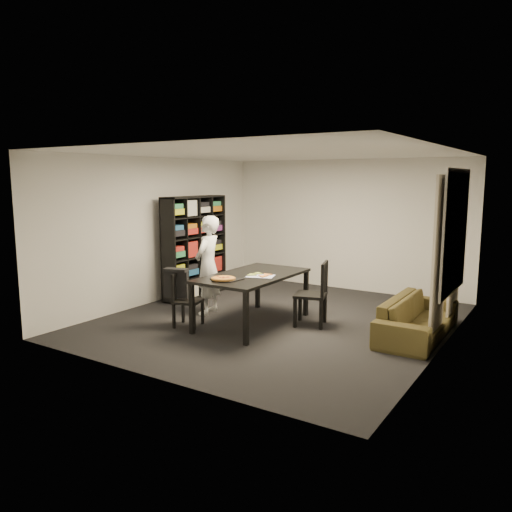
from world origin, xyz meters
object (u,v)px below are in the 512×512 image
Objects in this scene: person at (208,265)px; sofa at (418,318)px; chair_left at (183,296)px; chair_right at (317,289)px; dining_table at (252,279)px; baking_tray at (227,279)px; bookshelf at (195,247)px; pepperoni_pizza at (223,278)px.

sofa is (3.27, 0.61, -0.54)m from person.
chair_left is at bearing 113.88° from sofa.
chair_right is at bearing -72.93° from chair_left.
baking_tray is at bearing -101.74° from dining_table.
bookshelf is at bearing -116.77° from chair_right.
chair_right is 0.52× the size of sofa.
pepperoni_pizza is (-0.00, -0.09, 0.02)m from baking_tray.
chair_left is 0.83× the size of chair_right.
baking_tray is (-0.97, -0.97, 0.22)m from chair_right.
dining_table is at bearing 107.80° from sofa.
dining_table is 0.99m from chair_right.
person is 4.06× the size of baking_tray.
chair_right is at bearing -10.56° from bookshelf.
dining_table is (1.94, -0.98, -0.24)m from bookshelf.
baking_tray is 0.21× the size of sofa.
dining_table is 2.47m from sofa.
dining_table is 1.15× the size of person.
bookshelf reaches higher than baking_tray.
chair_right reaches higher than baking_tray.
bookshelf is 2.42m from pepperoni_pizza.
sofa is (2.31, 0.74, -0.44)m from dining_table.
chair_right is 2.82× the size of pepperoni_pizza.
baking_tray is 0.09m from pepperoni_pizza.
person is (-0.96, 0.13, 0.10)m from dining_table.
person reaches higher than chair_left.
person is (-0.13, 0.78, 0.35)m from chair_left.
bookshelf reaches higher than pepperoni_pizza.
pepperoni_pizza is (0.85, -0.73, -0.01)m from person.
bookshelf is at bearing 153.17° from dining_table.
person is at bearing -40.94° from bookshelf.
dining_table is 0.98m from person.
chair_right is at bearing 101.14° from sofa.
sofa is at bearing 17.80° from dining_table.
pepperoni_pizza is (1.83, -1.58, -0.14)m from bookshelf.
bookshelf reaches higher than sofa.
person reaches higher than pepperoni_pizza.
sofa is at bearing -3.19° from bookshelf.
chair_left is at bearing -169.17° from baking_tray.
chair_right is at bearing 89.08° from person.
sofa is at bearing 28.97° from pepperoni_pizza.
baking_tray is at bearing -39.14° from bookshelf.
bookshelf is 2.32× the size of chair_left.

